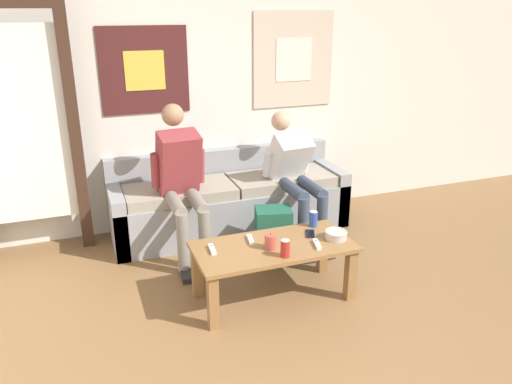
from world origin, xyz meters
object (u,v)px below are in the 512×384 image
Objects in this scene: couch at (230,202)px; ceramic_bowl at (336,234)px; game_controller_far_center at (250,240)px; person_seated_teen at (294,171)px; game_controller_near_right at (212,249)px; pillar_candle at (271,242)px; person_seated_adult at (181,177)px; drink_can_red at (285,248)px; coffee_table at (273,254)px; drink_can_blue at (313,219)px; cell_phone at (310,234)px; backpack at (273,235)px; game_controller_near_left at (317,244)px.

ceramic_bowl is (0.41, -1.35, 0.18)m from couch.
person_seated_teen is at bearing 49.20° from game_controller_far_center.
person_seated_teen is 1.39m from game_controller_near_right.
pillar_candle is 0.83× the size of game_controller_near_right.
person_seated_adult reaches higher than ceramic_bowl.
person_seated_teen is 9.13× the size of drink_can_red.
person_seated_teen is at bearing -30.97° from couch.
ceramic_bowl is (-0.12, -1.03, -0.17)m from person_seated_teen.
drink_can_blue is at bearing 25.52° from coffee_table.
cell_phone is at bearing -6.08° from game_controller_far_center.
cell_phone is (0.47, -0.05, -0.01)m from game_controller_far_center.
ceramic_bowl is 0.64m from game_controller_far_center.
game_controller_far_center is 0.98× the size of cell_phone.
person_seated_teen reaches higher than game_controller_far_center.
coffee_table is 0.49m from drink_can_blue.
cell_phone is at bearing 0.15° from game_controller_near_right.
couch is 18.15× the size of drink_can_blue.
person_seated_teen is 7.74× the size of game_controller_near_right.
drink_can_blue reaches higher than backpack.
drink_can_blue and drink_can_red have the same top height.
ceramic_bowl is at bearing -8.14° from game_controller_near_right.
person_seated_teen is at bearing 57.76° from pillar_candle.
drink_can_red is at bearing -136.40° from drink_can_blue.
couch reaches higher than game_controller_near_left.
pillar_candle is 0.16m from drink_can_red.
coffee_table is 7.72× the size of cell_phone.
drink_can_blue is at bearing -102.90° from person_seated_teen.
person_seated_adult is 1.21m from cell_phone.
ceramic_bowl is (0.48, -0.06, 0.11)m from coffee_table.
pillar_candle reaches higher than coffee_table.
person_seated_adult is 1.25m from drink_can_red.
drink_can_blue is at bearing 101.74° from ceramic_bowl.
couch is 14.90× the size of cell_phone.
backpack is 2.65× the size of ceramic_bowl.
coffee_table is 0.33m from game_controller_near_left.
game_controller_far_center is (-0.14, 0.31, -0.05)m from drink_can_red.
couch is at bearing 32.06° from person_seated_adult.
backpack is 3.04× the size of game_controller_far_center.
ceramic_bowl is 1.37× the size of drink_can_blue.
backpack is at bearing 51.13° from game_controller_far_center.
person_seated_adult reaches higher than backpack.
game_controller_near_left is (-0.13, -0.32, -0.05)m from drink_can_blue.
drink_can_red reaches higher than pillar_candle.
game_controller_far_center reaches higher than coffee_table.
drink_can_blue is 0.17m from cell_phone.
game_controller_far_center is at bearing -68.86° from person_seated_adult.
pillar_candle is at bearing -133.23° from coffee_table.
person_seated_teen reaches higher than drink_can_blue.
game_controller_near_left is at bearing -162.95° from ceramic_bowl.
game_controller_near_left is (0.29, -0.12, 0.09)m from coffee_table.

